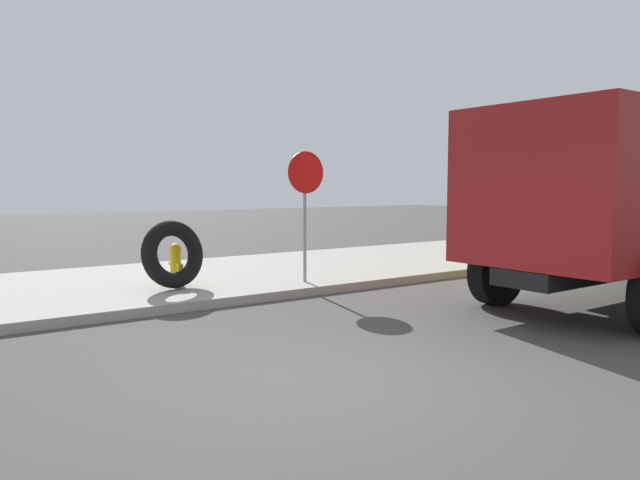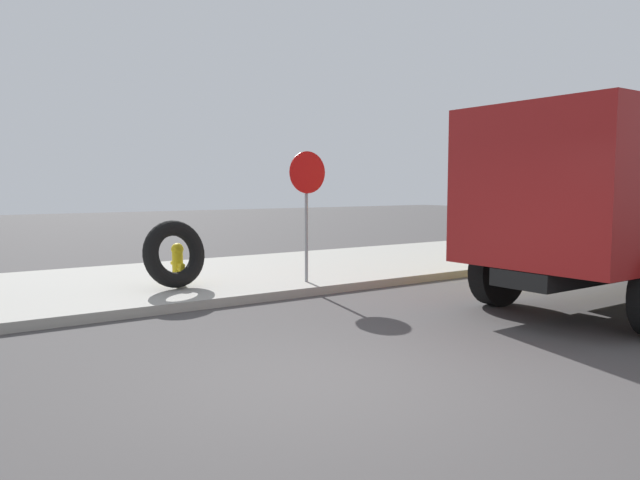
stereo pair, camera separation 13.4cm
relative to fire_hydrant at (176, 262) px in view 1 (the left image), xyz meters
The scene contains 5 objects.
ground_plane 5.76m from the fire_hydrant, 95.59° to the right, with size 80.00×80.00×0.00m, color #423F3F.
sidewalk_curb 1.08m from the fire_hydrant, 125.00° to the left, with size 36.00×5.00×0.15m, color #99968E.
fire_hydrant is the anchor object (origin of this frame).
loose_tire 0.53m from the fire_hydrant, 116.80° to the right, with size 1.17×1.17×0.27m, color black.
stop_sign 2.66m from the fire_hydrant, 28.50° to the right, with size 0.76×0.08×2.39m.
Camera 1 is at (-3.45, -4.47, 1.91)m, focal length 33.56 mm.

